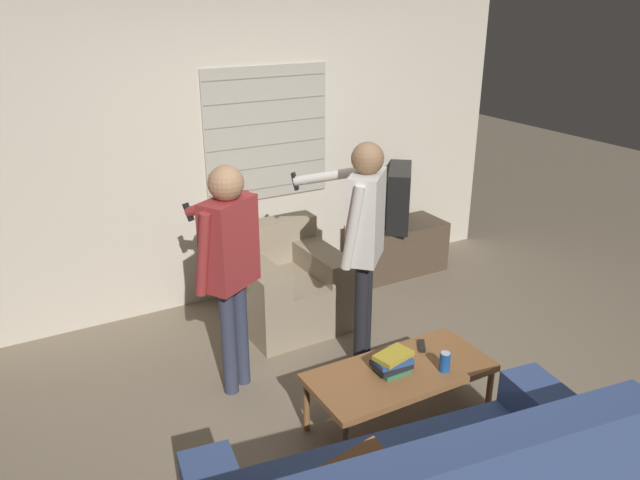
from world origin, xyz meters
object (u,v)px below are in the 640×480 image
person_left_standing (229,254)px  person_right_standing (364,229)px  armchair_beige (285,284)px  soda_can (445,362)px  coffee_table (400,375)px  tv (399,197)px  book_stack (392,363)px  spare_remote (422,346)px

person_left_standing → person_right_standing: 0.95m
armchair_beige → person_left_standing: person_left_standing is taller
person_left_standing → person_right_standing: person_right_standing is taller
armchair_beige → soda_can: size_ratio=6.94×
coffee_table → person_left_standing: 1.32m
person_left_standing → armchair_beige: bearing=13.0°
armchair_beige → soda_can: (0.25, -1.71, 0.14)m
tv → soda_can: bearing=8.8°
armchair_beige → tv: tv is taller
person_right_standing → soda_can: (0.04, -0.88, -0.59)m
person_left_standing → tv: bearing=-4.4°
book_stack → spare_remote: (0.33, 0.13, -0.05)m
tv → person_left_standing: 2.34m
person_left_standing → soda_can: bearing=-76.8°
tv → person_left_standing: bearing=-26.3°
spare_remote → coffee_table: bearing=-118.2°
coffee_table → tv: tv is taller
armchair_beige → spare_remote: (0.29, -1.43, 0.09)m
tv → person_right_standing: person_right_standing is taller
person_left_standing → spare_remote: 1.39m
tv → person_right_standing: size_ratio=0.38×
coffee_table → person_left_standing: bearing=130.5°
tv → armchair_beige: bearing=-38.6°
coffee_table → book_stack: bearing=167.6°
armchair_beige → coffee_table: armchair_beige is taller
coffee_table → soda_can: soda_can is taller
person_left_standing → soda_can: 1.51m
book_stack → coffee_table: bearing=-12.4°
person_right_standing → soda_can: bearing=-132.9°
tv → spare_remote: bearing=6.2°
person_left_standing → spare_remote: bearing=-66.4°
spare_remote → person_right_standing: bearing=132.0°
armchair_beige → spare_remote: 1.46m
person_right_standing → spare_remote: size_ratio=12.67×
person_left_standing → person_right_standing: size_ratio=0.96×
coffee_table → spare_remote: bearing=27.7°
armchair_beige → person_right_standing: bearing=103.0°
soda_can → book_stack: bearing=152.1°
tv → book_stack: size_ratio=2.40×
book_stack → person_right_standing: bearing=71.4°
armchair_beige → tv: (1.37, 0.34, 0.45)m
armchair_beige → soda_can: armchair_beige is taller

